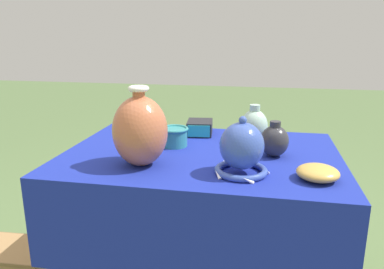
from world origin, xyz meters
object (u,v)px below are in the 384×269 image
mosaic_tile_box (200,128)px  jar_round_celadon (254,126)px  vase_tall_bulbous (140,131)px  cup_wide_teal (174,136)px  bowl_shallow_ochre (318,173)px  vase_dome_bell (242,150)px  jar_round_charcoal (274,140)px  wooden_crate (7,262)px

mosaic_tile_box → jar_round_celadon: 0.27m
vase_tall_bulbous → cup_wide_teal: size_ratio=2.33×
vase_tall_bulbous → jar_round_celadon: size_ratio=1.72×
mosaic_tile_box → bowl_shallow_ochre: size_ratio=1.11×
mosaic_tile_box → jar_round_celadon: (0.25, -0.09, 0.04)m
vase_tall_bulbous → vase_dome_bell: bearing=-3.1°
vase_tall_bulbous → bowl_shallow_ochre: size_ratio=2.08×
cup_wide_teal → bowl_shallow_ochre: 0.60m
vase_tall_bulbous → jar_round_charcoal: vase_tall_bulbous is taller
vase_tall_bulbous → jar_round_celadon: vase_tall_bulbous is taller
bowl_shallow_ochre → mosaic_tile_box: bearing=134.3°
jar_round_charcoal → wooden_crate: size_ratio=0.30×
vase_dome_bell → jar_round_charcoal: (0.11, 0.21, -0.02)m
vase_dome_bell → jar_round_celadon: (0.03, 0.37, -0.01)m
mosaic_tile_box → jar_round_celadon: size_ratio=0.91×
vase_dome_bell → jar_round_celadon: vase_dome_bell is taller
vase_dome_bell → mosaic_tile_box: (-0.22, 0.46, -0.05)m
cup_wide_teal → wooden_crate: size_ratio=0.27×
jar_round_celadon → jar_round_charcoal: 0.18m
mosaic_tile_box → cup_wide_teal: cup_wide_teal is taller
wooden_crate → jar_round_charcoal: bearing=-2.7°
cup_wide_teal → jar_round_celadon: jar_round_celadon is taller
jar_round_celadon → cup_wide_teal: bearing=-161.0°
vase_tall_bulbous → cup_wide_teal: 0.26m
jar_round_charcoal → bowl_shallow_ochre: bearing=-58.5°
mosaic_tile_box → jar_round_charcoal: jar_round_charcoal is taller
vase_tall_bulbous → bowl_shallow_ochre: 0.60m
jar_round_celadon → jar_round_charcoal: size_ratio=1.20×
vase_dome_bell → jar_round_charcoal: size_ratio=1.47×
mosaic_tile_box → bowl_shallow_ochre: (0.46, -0.47, -0.01)m
cup_wide_teal → jar_round_celadon: bearing=19.0°
mosaic_tile_box → cup_wide_teal: 0.21m
bowl_shallow_ochre → jar_round_celadon: size_ratio=0.82×
vase_dome_bell → wooden_crate: bearing=169.3°
cup_wide_teal → jar_round_charcoal: size_ratio=0.89×
cup_wide_teal → wooden_crate: 1.06m
mosaic_tile_box → jar_round_celadon: bearing=-25.8°
vase_tall_bulbous → jar_round_celadon: (0.38, 0.35, -0.05)m
vase_dome_bell → cup_wide_teal: size_ratio=1.65×
bowl_shallow_ochre → jar_round_charcoal: 0.26m
jar_round_celadon → jar_round_charcoal: bearing=-64.0°
vase_tall_bulbous → vase_dome_bell: vase_tall_bulbous is taller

